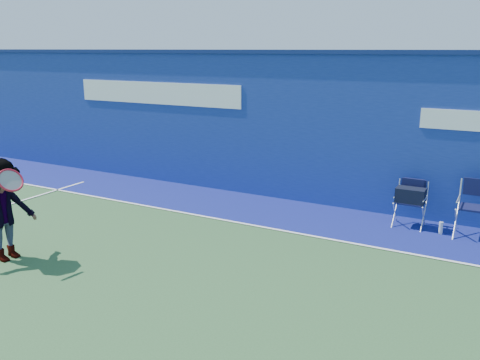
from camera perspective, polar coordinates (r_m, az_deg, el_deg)
The scene contains 8 objects.
ground at distance 7.02m, azimuth -14.35°, elevation -12.17°, with size 80.00×80.00×0.00m, color #2D532C.
stadium_wall at distance 10.77m, azimuth 4.18°, elevation 6.23°, with size 24.00×0.50×3.08m.
out_of_bounds_strip at distance 10.15m, azimuth 1.46°, elevation -3.22°, with size 24.00×1.80×0.01m, color navy.
court_lines at distance 7.41m, azimuth -11.18°, elevation -10.38°, with size 24.00×12.00×0.01m.
directors_chair_left at distance 9.55m, azimuth 18.52°, elevation -2.93°, with size 0.50×0.46×0.84m.
directors_chair_right at distance 9.40m, azimuth 24.87°, elevation -4.17°, with size 0.58×0.52×0.97m.
water_bottle at distance 9.41m, azimuth 21.61°, elevation -5.05°, with size 0.07×0.07×0.22m, color silver.
tennis_player at distance 8.32m, azimuth -25.02°, elevation -3.06°, with size 0.88×1.04×1.55m.
Camera 1 is at (4.39, -4.51, 3.10)m, focal length 38.00 mm.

